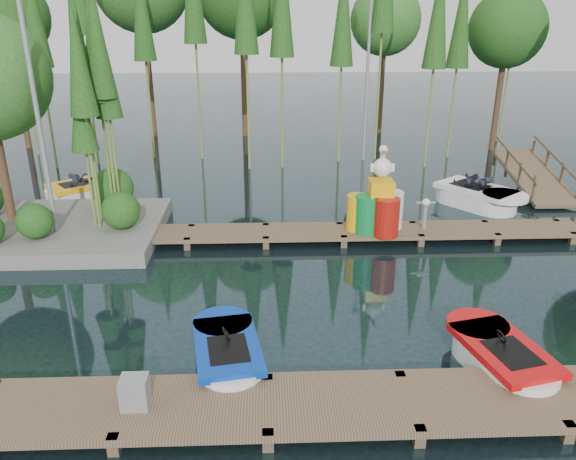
{
  "coord_description": "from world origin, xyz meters",
  "views": [
    {
      "loc": [
        0.04,
        -11.37,
        5.8
      ],
      "look_at": [
        0.5,
        0.5,
        1.1
      ],
      "focal_mm": 35.0,
      "sensor_mm": 36.0,
      "label": 1
    }
  ],
  "objects_px": {
    "island": "(19,118)",
    "boat_yellow_far": "(85,190)",
    "drum_cluster": "(381,207)",
    "yellow_barrel": "(358,213)",
    "utility_cabinet": "(135,392)",
    "boat_red": "(501,359)",
    "boat_blue": "(227,355)"
  },
  "relations": [
    {
      "from": "island",
      "to": "boat_yellow_far",
      "type": "distance_m",
      "value": 4.22
    },
    {
      "from": "drum_cluster",
      "to": "yellow_barrel",
      "type": "bearing_deg",
      "value": 164.15
    },
    {
      "from": "boat_yellow_far",
      "to": "drum_cluster",
      "type": "relative_size",
      "value": 1.25
    },
    {
      "from": "island",
      "to": "utility_cabinet",
      "type": "relative_size",
      "value": 13.68
    },
    {
      "from": "utility_cabinet",
      "to": "yellow_barrel",
      "type": "bearing_deg",
      "value": 57.86
    },
    {
      "from": "boat_yellow_far",
      "to": "drum_cluster",
      "type": "height_order",
      "value": "drum_cluster"
    },
    {
      "from": "boat_red",
      "to": "drum_cluster",
      "type": "xyz_separation_m",
      "value": [
        -0.98,
        5.77,
        0.74
      ]
    },
    {
      "from": "island",
      "to": "drum_cluster",
      "type": "height_order",
      "value": "island"
    },
    {
      "from": "boat_red",
      "to": "yellow_barrel",
      "type": "relative_size",
      "value": 2.77
    },
    {
      "from": "boat_blue",
      "to": "utility_cabinet",
      "type": "xyz_separation_m",
      "value": [
        -1.26,
        -1.36,
        0.31
      ]
    },
    {
      "from": "boat_yellow_far",
      "to": "drum_cluster",
      "type": "bearing_deg",
      "value": -41.33
    },
    {
      "from": "boat_red",
      "to": "boat_yellow_far",
      "type": "distance_m",
      "value": 13.89
    },
    {
      "from": "island",
      "to": "boat_blue",
      "type": "bearing_deg",
      "value": -48.89
    },
    {
      "from": "yellow_barrel",
      "to": "drum_cluster",
      "type": "distance_m",
      "value": 0.62
    },
    {
      "from": "boat_red",
      "to": "boat_yellow_far",
      "type": "xyz_separation_m",
      "value": [
        -9.89,
        9.76,
        0.05
      ]
    },
    {
      "from": "boat_red",
      "to": "utility_cabinet",
      "type": "relative_size",
      "value": 5.32
    },
    {
      "from": "boat_blue",
      "to": "boat_red",
      "type": "relative_size",
      "value": 0.97
    },
    {
      "from": "boat_red",
      "to": "utility_cabinet",
      "type": "xyz_separation_m",
      "value": [
        -5.94,
        -1.07,
        0.31
      ]
    },
    {
      "from": "island",
      "to": "boat_red",
      "type": "height_order",
      "value": "island"
    },
    {
      "from": "boat_blue",
      "to": "yellow_barrel",
      "type": "height_order",
      "value": "yellow_barrel"
    },
    {
      "from": "utility_cabinet",
      "to": "boat_red",
      "type": "bearing_deg",
      "value": 10.18
    },
    {
      "from": "boat_yellow_far",
      "to": "drum_cluster",
      "type": "xyz_separation_m",
      "value": [
        8.91,
        -3.99,
        0.69
      ]
    },
    {
      "from": "island",
      "to": "drum_cluster",
      "type": "xyz_separation_m",
      "value": [
        9.31,
        -0.95,
        -2.21
      ]
    },
    {
      "from": "boat_red",
      "to": "drum_cluster",
      "type": "bearing_deg",
      "value": 86.13
    },
    {
      "from": "island",
      "to": "yellow_barrel",
      "type": "xyz_separation_m",
      "value": [
        8.74,
        -0.79,
        -2.41
      ]
    },
    {
      "from": "boat_yellow_far",
      "to": "yellow_barrel",
      "type": "distance_m",
      "value": 9.19
    },
    {
      "from": "boat_red",
      "to": "utility_cabinet",
      "type": "height_order",
      "value": "utility_cabinet"
    },
    {
      "from": "island",
      "to": "yellow_barrel",
      "type": "distance_m",
      "value": 9.1
    },
    {
      "from": "boat_blue",
      "to": "boat_yellow_far",
      "type": "distance_m",
      "value": 10.8
    },
    {
      "from": "boat_yellow_far",
      "to": "yellow_barrel",
      "type": "bearing_deg",
      "value": -41.86
    },
    {
      "from": "boat_blue",
      "to": "utility_cabinet",
      "type": "distance_m",
      "value": 1.88
    },
    {
      "from": "utility_cabinet",
      "to": "yellow_barrel",
      "type": "relative_size",
      "value": 0.52
    }
  ]
}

